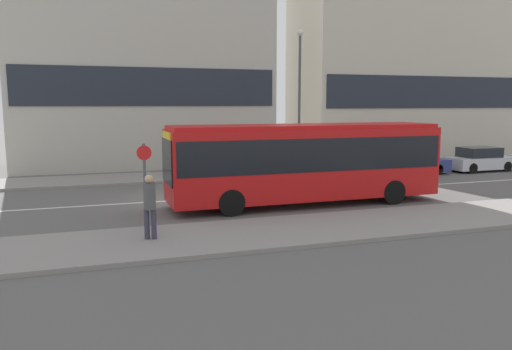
{
  "coord_description": "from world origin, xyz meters",
  "views": [
    {
      "loc": [
        -3.53,
        -20.06,
        3.96
      ],
      "look_at": [
        2.5,
        -2.04,
        1.21
      ],
      "focal_mm": 35.0,
      "sensor_mm": 36.0,
      "label": 1
    }
  ],
  "objects_px": {
    "parked_car_0": "(407,163)",
    "parked_car_1": "(480,160)",
    "pedestrian_near_stop": "(150,202)",
    "street_lamp": "(299,88)",
    "bus_stop_sign": "(145,180)",
    "city_bus": "(305,159)"
  },
  "relations": [
    {
      "from": "parked_car_1",
      "to": "street_lamp",
      "type": "distance_m",
      "value": 11.72
    },
    {
      "from": "parked_car_0",
      "to": "parked_car_1",
      "type": "relative_size",
      "value": 1.13
    },
    {
      "from": "parked_car_0",
      "to": "street_lamp",
      "type": "xyz_separation_m",
      "value": [
        -6.0,
        1.43,
        4.15
      ]
    },
    {
      "from": "pedestrian_near_stop",
      "to": "street_lamp",
      "type": "bearing_deg",
      "value": 70.44
    },
    {
      "from": "parked_car_0",
      "to": "pedestrian_near_stop",
      "type": "bearing_deg",
      "value": -148.01
    },
    {
      "from": "city_bus",
      "to": "bus_stop_sign",
      "type": "distance_m",
      "value": 6.92
    },
    {
      "from": "city_bus",
      "to": "pedestrian_near_stop",
      "type": "distance_m",
      "value": 7.44
    },
    {
      "from": "city_bus",
      "to": "street_lamp",
      "type": "relative_size",
      "value": 1.4
    },
    {
      "from": "city_bus",
      "to": "parked_car_0",
      "type": "distance_m",
      "value": 10.69
    },
    {
      "from": "parked_car_0",
      "to": "parked_car_1",
      "type": "distance_m",
      "value": 4.86
    },
    {
      "from": "parked_car_0",
      "to": "parked_car_1",
      "type": "xyz_separation_m",
      "value": [
        4.85,
        -0.19,
        0.05
      ]
    },
    {
      "from": "parked_car_0",
      "to": "pedestrian_near_stop",
      "type": "xyz_separation_m",
      "value": [
        -15.3,
        -9.55,
        0.58
      ]
    },
    {
      "from": "parked_car_0",
      "to": "parked_car_1",
      "type": "bearing_deg",
      "value": -2.26
    },
    {
      "from": "parked_car_0",
      "to": "pedestrian_near_stop",
      "type": "height_order",
      "value": "pedestrian_near_stop"
    },
    {
      "from": "parked_car_0",
      "to": "pedestrian_near_stop",
      "type": "distance_m",
      "value": 18.05
    },
    {
      "from": "pedestrian_near_stop",
      "to": "city_bus",
      "type": "bearing_deg",
      "value": 50.79
    },
    {
      "from": "bus_stop_sign",
      "to": "pedestrian_near_stop",
      "type": "bearing_deg",
      "value": -89.98
    },
    {
      "from": "street_lamp",
      "to": "bus_stop_sign",
      "type": "bearing_deg",
      "value": -133.39
    },
    {
      "from": "parked_car_1",
      "to": "street_lamp",
      "type": "relative_size",
      "value": 0.52
    },
    {
      "from": "pedestrian_near_stop",
      "to": "street_lamp",
      "type": "height_order",
      "value": "street_lamp"
    },
    {
      "from": "parked_car_0",
      "to": "street_lamp",
      "type": "relative_size",
      "value": 0.59
    },
    {
      "from": "city_bus",
      "to": "street_lamp",
      "type": "bearing_deg",
      "value": 67.95
    }
  ]
}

